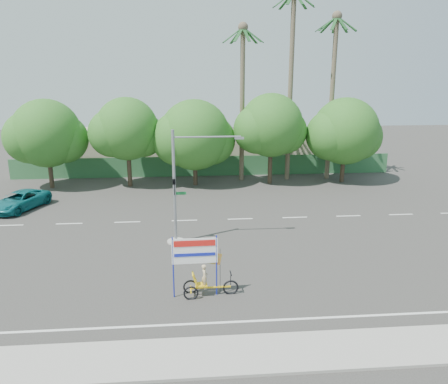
{
  "coord_description": "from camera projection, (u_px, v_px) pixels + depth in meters",
  "views": [
    {
      "loc": [
        -1.64,
        -21.46,
        10.33
      ],
      "look_at": [
        0.4,
        2.82,
        3.5
      ],
      "focal_mm": 35.0,
      "sensor_mm": 36.0,
      "label": 1
    }
  ],
  "objects": [
    {
      "name": "tree_left",
      "position": [
        127.0,
        131.0,
        38.85
      ],
      "size": [
        6.66,
        5.6,
        8.07
      ],
      "color": "#473828",
      "rests_on": "ground"
    },
    {
      "name": "ground",
      "position": [
        221.0,
        269.0,
        23.51
      ],
      "size": [
        120.0,
        120.0,
        0.0
      ],
      "primitive_type": "plane",
      "color": "#33302D",
      "rests_on": "ground"
    },
    {
      "name": "trike_billboard",
      "position": [
        201.0,
        272.0,
        20.39
      ],
      "size": [
        3.12,
        0.72,
        3.06
      ],
      "rotation": [
        0.0,
        0.0,
        0.02
      ],
      "color": "black",
      "rests_on": "ground"
    },
    {
      "name": "tree_far_right",
      "position": [
        345.0,
        133.0,
        40.57
      ],
      "size": [
        7.38,
        6.2,
        7.94
      ],
      "color": "#473828",
      "rests_on": "ground"
    },
    {
      "name": "tree_center",
      "position": [
        194.0,
        137.0,
        39.49
      ],
      "size": [
        7.62,
        6.4,
        7.85
      ],
      "color": "#473828",
      "rests_on": "ground"
    },
    {
      "name": "fence",
      "position": [
        205.0,
        166.0,
        43.87
      ],
      "size": [
        38.0,
        0.08,
        2.0
      ],
      "primitive_type": "cube",
      "color": "#336B3D",
      "rests_on": "ground"
    },
    {
      "name": "sidewalk_near",
      "position": [
        237.0,
        355.0,
        16.3
      ],
      "size": [
        50.0,
        2.4,
        0.12
      ],
      "primitive_type": "cube",
      "color": "gray",
      "rests_on": "ground"
    },
    {
      "name": "traffic_signal",
      "position": [
        180.0,
        197.0,
        26.36
      ],
      "size": [
        4.72,
        1.1,
        7.0
      ],
      "color": "gray",
      "rests_on": "ground"
    },
    {
      "name": "tree_right",
      "position": [
        271.0,
        128.0,
        39.85
      ],
      "size": [
        6.9,
        5.8,
        8.36
      ],
      "color": "#473828",
      "rests_on": "ground"
    },
    {
      "name": "palm_short",
      "position": [
        242.0,
        86.0,
        40.11
      ],
      "size": [
        3.73,
        3.79,
        14.45
      ],
      "color": "#70604C",
      "rests_on": "ground"
    },
    {
      "name": "tree_far_left",
      "position": [
        46.0,
        136.0,
        38.36
      ],
      "size": [
        7.14,
        6.0,
        7.96
      ],
      "color": "#473828",
      "rests_on": "ground"
    },
    {
      "name": "building_left",
      "position": [
        110.0,
        150.0,
        47.11
      ],
      "size": [
        12.0,
        8.0,
        4.0
      ],
      "primitive_type": "cube",
      "color": "#B5AC90",
      "rests_on": "ground"
    },
    {
      "name": "palm_mid",
      "position": [
        333.0,
        80.0,
        40.65
      ],
      "size": [
        3.73,
        3.79,
        15.45
      ],
      "color": "#70604C",
      "rests_on": "ground"
    },
    {
      "name": "palm_tall",
      "position": [
        291.0,
        68.0,
        40.04
      ],
      "size": [
        3.73,
        3.79,
        17.45
      ],
      "color": "#70604C",
      "rests_on": "ground"
    },
    {
      "name": "building_right",
      "position": [
        274.0,
        149.0,
        48.61
      ],
      "size": [
        14.0,
        8.0,
        3.6
      ],
      "primitive_type": "cube",
      "color": "#B5AC90",
      "rests_on": "ground"
    },
    {
      "name": "pickup_truck",
      "position": [
        20.0,
        201.0,
        33.34
      ],
      "size": [
        4.05,
        5.49,
        1.39
      ],
      "primitive_type": "imported",
      "rotation": [
        0.0,
        0.0,
        -0.4
      ],
      "color": "#0F666B",
      "rests_on": "ground"
    }
  ]
}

